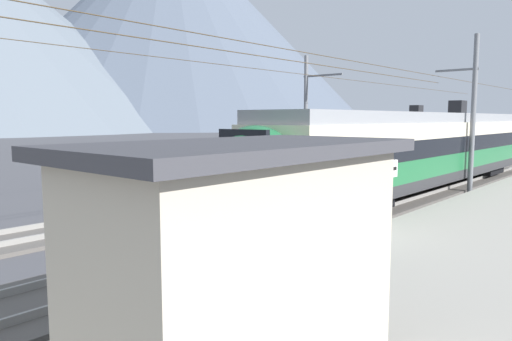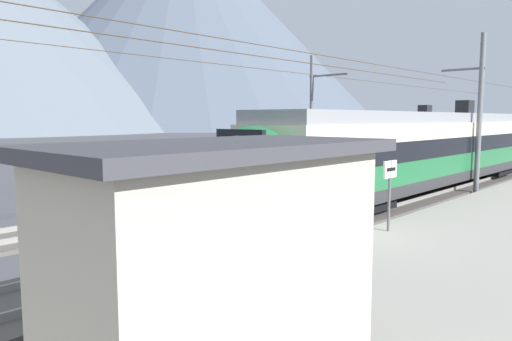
# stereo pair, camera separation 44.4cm
# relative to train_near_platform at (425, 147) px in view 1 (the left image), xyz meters

# --- Properties ---
(ground_plane) EXTENTS (400.00, 400.00, 0.00)m
(ground_plane) POSITION_rel_train_near_platform_xyz_m (-10.31, -1.45, -2.22)
(ground_plane) COLOR #4C4C51
(platform_slab) EXTENTS (120.00, 6.30, 0.30)m
(platform_slab) POSITION_rel_train_near_platform_xyz_m (-10.31, -5.26, -2.07)
(platform_slab) COLOR #A39E93
(platform_slab) RESTS_ON ground
(track_near) EXTENTS (120.00, 3.00, 0.28)m
(track_near) POSITION_rel_train_near_platform_xyz_m (-10.31, -0.00, -2.16)
(track_near) COLOR #5B5651
(track_near) RESTS_ON ground
(track_far) EXTENTS (120.00, 3.00, 0.28)m
(track_far) POSITION_rel_train_near_platform_xyz_m (-10.31, 5.33, -2.16)
(track_far) COLOR #5B5651
(track_far) RESTS_ON ground
(train_near_platform) EXTENTS (26.07, 2.98, 4.27)m
(train_near_platform) POSITION_rel_train_near_platform_xyz_m (0.00, 0.00, 0.00)
(train_near_platform) COLOR #2D2D30
(train_near_platform) RESTS_ON track_near
(train_far_track) EXTENTS (23.79, 2.89, 4.27)m
(train_far_track) POSITION_rel_train_near_platform_xyz_m (7.60, 5.33, -0.00)
(train_far_track) COLOR #2D2D30
(train_far_track) RESTS_ON track_far
(catenary_mast_mid) EXTENTS (43.65, 2.01, 7.51)m
(catenary_mast_mid) POSITION_rel_train_near_platform_xyz_m (1.35, -1.59, 1.72)
(catenary_mast_mid) COLOR slate
(catenary_mast_mid) RESTS_ON ground
(catenary_mast_far_side) EXTENTS (43.65, 2.60, 7.27)m
(catenary_mast_far_side) POSITION_rel_train_near_platform_xyz_m (0.92, 7.44, 1.66)
(catenary_mast_far_side) COLOR slate
(catenary_mast_far_side) RESTS_ON ground
(platform_sign) EXTENTS (0.70, 0.08, 2.07)m
(platform_sign) POSITION_rel_train_near_platform_xyz_m (-9.40, -2.77, -0.40)
(platform_sign) COLOR #59595B
(platform_sign) RESTS_ON platform_slab
(passenger_walking) EXTENTS (0.53, 0.22, 1.69)m
(passenger_walking) POSITION_rel_train_near_platform_xyz_m (-16.49, -3.96, -0.98)
(passenger_walking) COLOR #383842
(passenger_walking) RESTS_ON platform_slab
(handbag_beside_passenger) EXTENTS (0.32, 0.18, 0.43)m
(handbag_beside_passenger) POSITION_rel_train_near_platform_xyz_m (-15.54, -4.08, -1.77)
(handbag_beside_passenger) COLOR #472D1E
(handbag_beside_passenger) RESTS_ON platform_slab
(potted_plant_platform_edge) EXTENTS (0.65, 0.65, 0.83)m
(potted_plant_platform_edge) POSITION_rel_train_near_platform_xyz_m (-13.69, -3.21, -1.47)
(potted_plant_platform_edge) COLOR brown
(potted_plant_platform_edge) RESTS_ON platform_slab
(platform_shelter) EXTENTS (4.37, 2.36, 3.01)m
(platform_shelter) POSITION_rel_train_near_platform_xyz_m (-18.17, -5.02, -0.39)
(platform_shelter) COLOR #B7AD99
(platform_shelter) RESTS_ON platform_slab
(mountain_right_ridge) EXTENTS (159.93, 159.93, 82.86)m
(mountain_right_ridge) POSITION_rel_train_near_platform_xyz_m (102.75, 147.18, 39.21)
(mountain_right_ridge) COLOR #515B6B
(mountain_right_ridge) RESTS_ON ground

